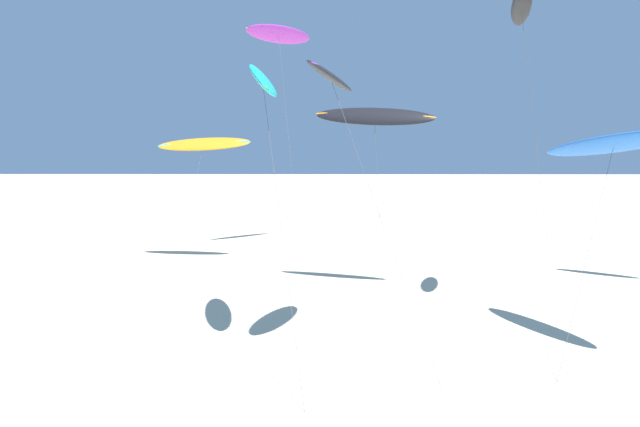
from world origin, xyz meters
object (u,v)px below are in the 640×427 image
(flying_kite_5, at_px, (263,80))
(flying_kite_8, at_px, (331,77))
(flying_kite_4, at_px, (374,116))
(flying_kite_6, at_px, (521,7))
(flying_kite_0, at_px, (204,144))
(flying_kite_2, at_px, (614,144))
(flying_kite_3, at_px, (279,34))

(flying_kite_5, bearing_deg, flying_kite_8, -23.68)
(flying_kite_4, xyz_separation_m, flying_kite_6, (6.57, -4.50, 5.01))
(flying_kite_0, xyz_separation_m, flying_kite_6, (17.10, -13.44, 6.68))
(flying_kite_4, bearing_deg, flying_kite_0, 139.65)
(flying_kite_5, relative_size, flying_kite_8, 1.05)
(flying_kite_2, relative_size, flying_kite_3, 0.56)
(flying_kite_3, height_order, flying_kite_5, flying_kite_3)
(flying_kite_0, height_order, flying_kite_4, flying_kite_4)
(flying_kite_0, bearing_deg, flying_kite_4, -40.35)
(flying_kite_6, bearing_deg, flying_kite_5, -154.50)
(flying_kite_2, height_order, flying_kite_6, flying_kite_6)
(flying_kite_4, bearing_deg, flying_kite_6, -34.39)
(flying_kite_0, distance_m, flying_kite_2, 27.97)
(flying_kite_2, bearing_deg, flying_kite_5, 174.43)
(flying_kite_2, xyz_separation_m, flying_kite_3, (-14.57, 25.65, 7.13))
(flying_kite_0, bearing_deg, flying_kite_6, -38.17)
(flying_kite_2, bearing_deg, flying_kite_0, 133.27)
(flying_kite_6, height_order, flying_kite_8, flying_kite_6)
(flying_kite_0, relative_size, flying_kite_4, 0.83)
(flying_kite_0, xyz_separation_m, flying_kite_4, (10.53, -8.94, 1.67))
(flying_kite_0, xyz_separation_m, flying_kite_8, (8.14, -20.22, 3.05))
(flying_kite_2, distance_m, flying_kite_8, 11.33)
(flying_kite_2, distance_m, flying_kite_3, 30.35)
(flying_kite_0, relative_size, flying_kite_2, 0.91)
(flying_kite_8, bearing_deg, flying_kite_6, 37.13)
(flying_kite_3, bearing_deg, flying_kite_8, -82.11)
(flying_kite_3, xyz_separation_m, flying_kite_8, (3.53, -25.51, -4.55))
(flying_kite_3, relative_size, flying_kite_8, 1.40)
(flying_kite_5, bearing_deg, flying_kite_4, 63.01)
(flying_kite_4, distance_m, flying_kite_6, 9.41)
(flying_kite_3, relative_size, flying_kite_6, 1.05)
(flying_kite_0, height_order, flying_kite_2, flying_kite_2)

